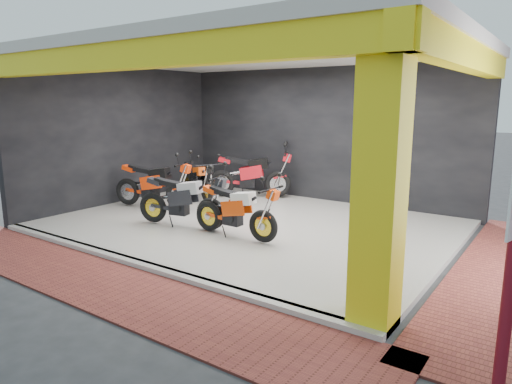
% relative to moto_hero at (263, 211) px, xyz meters
% --- Properties ---
extents(ground, '(80.00, 80.00, 0.00)m').
position_rel_moto_hero_xyz_m(ground, '(-1.04, -0.92, -0.71)').
color(ground, '#2D2D30').
rests_on(ground, ground).
extents(showroom_floor, '(8.00, 6.00, 0.10)m').
position_rel_moto_hero_xyz_m(showroom_floor, '(-1.04, 1.08, -0.66)').
color(showroom_floor, beige).
rests_on(showroom_floor, ground).
extents(showroom_ceiling, '(8.40, 6.40, 0.20)m').
position_rel_moto_hero_xyz_m(showroom_ceiling, '(-1.04, 1.08, 2.89)').
color(showroom_ceiling, beige).
rests_on(showroom_ceiling, corner_column).
extents(back_wall, '(8.20, 0.20, 3.50)m').
position_rel_moto_hero_xyz_m(back_wall, '(-1.04, 4.18, 1.04)').
color(back_wall, black).
rests_on(back_wall, ground).
extents(left_wall, '(0.20, 6.20, 3.50)m').
position_rel_moto_hero_xyz_m(left_wall, '(-5.14, 1.08, 1.04)').
color(left_wall, black).
rests_on(left_wall, ground).
extents(corner_column, '(0.50, 0.50, 3.50)m').
position_rel_moto_hero_xyz_m(corner_column, '(2.71, -1.67, 1.04)').
color(corner_column, yellow).
rests_on(corner_column, ground).
extents(header_beam_front, '(8.40, 0.30, 0.40)m').
position_rel_moto_hero_xyz_m(header_beam_front, '(-1.04, -1.92, 2.59)').
color(header_beam_front, yellow).
rests_on(header_beam_front, corner_column).
extents(header_beam_right, '(0.30, 6.40, 0.40)m').
position_rel_moto_hero_xyz_m(header_beam_right, '(2.96, 1.08, 2.59)').
color(header_beam_right, yellow).
rests_on(header_beam_right, corner_column).
extents(floor_kerb, '(8.00, 0.20, 0.10)m').
position_rel_moto_hero_xyz_m(floor_kerb, '(-1.04, -1.94, -0.66)').
color(floor_kerb, beige).
rests_on(floor_kerb, ground).
extents(paver_front, '(9.00, 1.40, 0.03)m').
position_rel_moto_hero_xyz_m(paver_front, '(-1.04, -2.72, -0.70)').
color(paver_front, brown).
rests_on(paver_front, ground).
extents(paver_right, '(1.40, 7.00, 0.03)m').
position_rel_moto_hero_xyz_m(paver_right, '(3.76, 1.08, -0.70)').
color(paver_right, brown).
rests_on(paver_right, ground).
extents(moto_hero, '(2.02, 0.76, 1.23)m').
position_rel_moto_hero_xyz_m(moto_hero, '(0.00, 0.00, 0.00)').
color(moto_hero, '#E13F09').
rests_on(moto_hero, showroom_floor).
extents(moto_row_a, '(2.25, 1.22, 1.30)m').
position_rel_moto_hero_xyz_m(moto_row_a, '(-1.34, 0.13, 0.04)').
color(moto_row_a, black).
rests_on(moto_row_a, showroom_floor).
extents(moto_row_b, '(2.34, 1.32, 1.35)m').
position_rel_moto_hero_xyz_m(moto_row_b, '(-3.07, 0.97, 0.06)').
color(moto_row_b, '#F9390A').
rests_on(moto_row_b, showroom_floor).
extents(moto_row_c, '(2.09, 1.51, 1.20)m').
position_rel_moto_hero_xyz_m(moto_row_c, '(-3.06, 1.98, -0.01)').
color(moto_row_c, black).
rests_on(moto_row_c, showroom_floor).
extents(moto_row_d, '(2.47, 1.92, 1.43)m').
position_rel_moto_hero_xyz_m(moto_row_d, '(-1.95, 3.58, 0.10)').
color(moto_row_d, red).
rests_on(moto_row_d, showroom_floor).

